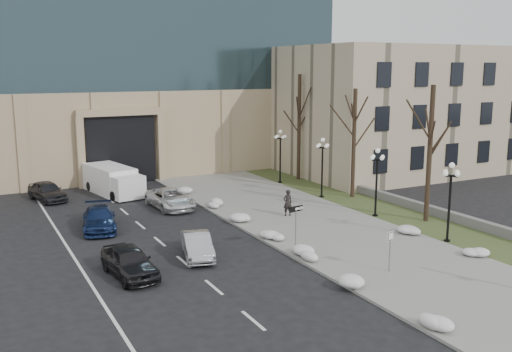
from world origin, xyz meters
The scene contains 31 objects.
ground centered at (0.00, 0.00, 0.00)m, with size 160.00×160.00×0.00m, color black.
sidewalk centered at (3.50, 14.00, 0.06)m, with size 9.00×40.00×0.12m, color gray.
curb centered at (-1.00, 14.00, 0.07)m, with size 0.30×40.00×0.14m, color gray.
grass_strip centered at (10.00, 14.00, 0.05)m, with size 4.00×40.00×0.10m, color #394A25.
stone_wall centered at (12.00, 16.00, 0.35)m, with size 0.50×30.00×0.70m, color slate.
classical_building centered at (22.00, 27.98, 6.00)m, with size 22.00×18.12×12.00m.
car_a centered at (-9.57, 9.25, 0.76)m, with size 1.79×4.43×1.51m, color black.
car_b centered at (-5.58, 10.34, 0.66)m, with size 1.40×4.01×1.32m, color #A2A5AA.
car_c centered at (-9.05, 18.21, 0.70)m, with size 1.97×4.85×1.41m, color navy.
car_d centered at (-3.24, 21.43, 0.71)m, with size 2.36×5.12×1.42m, color silver.
car_e centered at (-10.81, 28.10, 0.75)m, with size 1.78×4.42×1.51m, color #2D2E32.
pedestrian centered at (2.99, 15.28, 1.03)m, with size 0.66×0.44×1.81m, color black.
box_truck centered at (-5.72, 28.15, 1.06)m, with size 3.57×7.23×2.20m.
one_way_sign centered at (-0.31, 8.60, 2.19)m, with size 1.00×0.29×2.65m.
keep_sign centered at (1.94, 3.65, 1.59)m, with size 0.46×0.13×2.17m.
snow_clump_a centered at (-0.40, -2.29, 0.30)m, with size 1.10×1.60×0.36m, color white.
snow_clump_b centered at (-0.70, 2.74, 0.30)m, with size 1.10×1.60×0.36m, color white.
snow_clump_c centered at (-0.43, 7.27, 0.30)m, with size 1.10×1.60×0.36m, color white.
snow_clump_d centered at (-0.56, 11.09, 0.30)m, with size 1.10×1.60×0.36m, color white.
snow_clump_e centered at (-0.44, 15.88, 0.30)m, with size 1.10×1.60×0.36m, color white.
snow_clump_f centered at (-0.47, 19.92, 0.30)m, with size 1.10×1.60×0.36m, color white.
snow_clump_g centered at (-0.89, 25.37, 0.30)m, with size 1.10×1.60×0.36m, color white.
snow_clump_h centered at (7.69, 3.25, 0.30)m, with size 1.10×1.60×0.36m, color white.
snow_clump_i centered at (7.45, 8.47, 0.30)m, with size 1.10×1.60×0.36m, color white.
lamppost_a centered at (8.30, 6.00, 3.07)m, with size 1.18×1.18×4.76m.
lamppost_b centered at (8.30, 12.50, 3.07)m, with size 1.18×1.18×4.76m.
lamppost_c centered at (8.30, 19.00, 3.07)m, with size 1.18×1.18×4.76m.
lamppost_d centered at (8.30, 25.50, 3.07)m, with size 1.18×1.18×4.76m.
tree_near centered at (10.50, 10.00, 5.83)m, with size 3.20×3.20×9.00m.
tree_mid centered at (10.50, 18.00, 5.50)m, with size 3.20×3.20×8.50m.
tree_far centered at (10.50, 26.00, 6.15)m, with size 3.20×3.20×9.50m.
Camera 1 is at (-16.37, -17.13, 10.08)m, focal length 40.00 mm.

